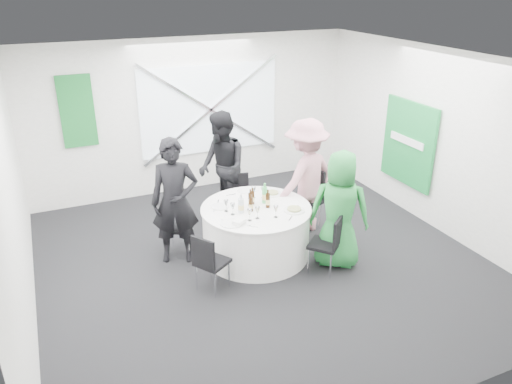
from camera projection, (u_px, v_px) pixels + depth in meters
name	position (u px, v px, depth m)	size (l,w,h in m)	color
floor	(262.00, 261.00, 7.15)	(6.00, 6.00, 0.00)	black
ceiling	(263.00, 62.00, 6.02)	(6.00, 6.00, 0.00)	silver
wall_back	(194.00, 116.00, 9.09)	(6.00, 6.00, 0.00)	silver
wall_front	(414.00, 291.00, 4.07)	(6.00, 6.00, 0.00)	silver
wall_left	(14.00, 210.00, 5.47)	(6.00, 6.00, 0.00)	silver
wall_right	(439.00, 141.00, 7.70)	(6.00, 6.00, 0.00)	silver
window_panel	(210.00, 109.00, 9.13)	(2.60, 0.03, 1.60)	white
window_brace_a	(211.00, 110.00, 9.10)	(0.05, 0.05, 3.16)	silver
window_brace_b	(211.00, 110.00, 9.10)	(0.05, 0.05, 3.16)	silver
green_banner	(77.00, 111.00, 8.19)	(0.55, 0.04, 1.20)	#146627
green_sign	(408.00, 143.00, 8.26)	(0.05, 1.20, 1.40)	#188639
banquet_table	(256.00, 231.00, 7.16)	(1.56, 1.56, 0.76)	white
chair_back	(239.00, 196.00, 8.09)	(0.43, 0.43, 0.82)	black
chair_back_left	(174.00, 222.00, 7.20)	(0.52, 0.51, 0.83)	black
chair_back_right	(308.00, 195.00, 7.88)	(0.58, 0.58, 0.97)	black
chair_front_right	(330.00, 241.00, 6.70)	(0.54, 0.54, 0.84)	black
chair_front_left	(209.00, 259.00, 6.28)	(0.51, 0.51, 0.82)	black
person_man_back_left	(175.00, 202.00, 6.85)	(0.66, 0.43, 1.80)	black
person_man_back	(222.00, 168.00, 8.02)	(0.89, 0.49, 1.82)	black
person_woman_pink	(306.00, 177.00, 7.65)	(1.18, 0.55, 1.83)	#C6808E
person_woman_green	(339.00, 210.00, 6.76)	(0.82, 0.53, 1.67)	#25873A
plate_back	(246.00, 191.00, 7.54)	(0.25, 0.25, 0.01)	white
plate_back_left	(220.00, 207.00, 7.02)	(0.25, 0.25, 0.01)	white
plate_back_right	(273.00, 193.00, 7.43)	(0.26, 0.26, 0.04)	white
plate_front_right	(294.00, 210.00, 6.91)	(0.29, 0.29, 0.04)	white
plate_front_left	(231.00, 223.00, 6.55)	(0.29, 0.29, 0.01)	white
napkin	(239.00, 221.00, 6.53)	(0.18, 0.12, 0.05)	white
beer_bottle_a	(250.00, 200.00, 7.02)	(0.06, 0.06, 0.26)	#391F0A
beer_bottle_b	(252.00, 198.00, 7.08)	(0.06, 0.06, 0.25)	#391F0A
beer_bottle_c	(268.00, 201.00, 6.97)	(0.06, 0.06, 0.27)	#391F0A
beer_bottle_d	(251.00, 205.00, 6.87)	(0.06, 0.06, 0.25)	#391F0A
green_water_bottle	(265.00, 195.00, 7.11)	(0.08, 0.08, 0.30)	#45B45A
clear_water_bottle	(241.00, 206.00, 6.82)	(0.08, 0.08, 0.27)	silver
wine_glass_a	(276.00, 209.00, 6.68)	(0.07, 0.07, 0.17)	white
wine_glass_b	(263.00, 190.00, 7.26)	(0.07, 0.07, 0.17)	white
wine_glass_c	(226.00, 203.00, 6.85)	(0.07, 0.07, 0.17)	white
wine_glass_d	(233.00, 206.00, 6.75)	(0.07, 0.07, 0.17)	white
wine_glass_e	(254.00, 190.00, 7.27)	(0.07, 0.07, 0.17)	white
wine_glass_f	(257.00, 210.00, 6.65)	(0.07, 0.07, 0.17)	white
wine_glass_g	(250.00, 212.00, 6.59)	(0.07, 0.07, 0.17)	white
fork_a	(254.00, 191.00, 7.53)	(0.01, 0.15, 0.01)	silver
knife_a	(231.00, 195.00, 7.41)	(0.01, 0.15, 0.01)	silver
fork_b	(218.00, 202.00, 7.17)	(0.01, 0.15, 0.01)	silver
knife_b	(215.00, 209.00, 6.95)	(0.01, 0.15, 0.01)	silver
fork_c	(226.00, 221.00, 6.62)	(0.01, 0.15, 0.01)	silver
knife_c	(253.00, 226.00, 6.48)	(0.01, 0.15, 0.01)	silver
fork_d	(290.00, 218.00, 6.69)	(0.01, 0.15, 0.01)	silver
knife_d	(297.00, 207.00, 7.01)	(0.01, 0.15, 0.01)	silver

